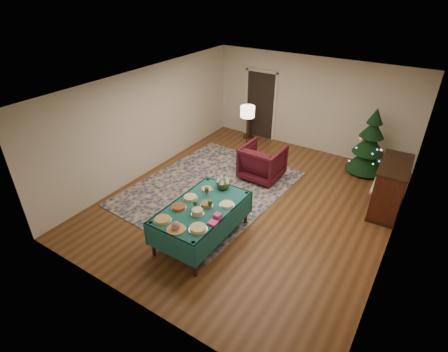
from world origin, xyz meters
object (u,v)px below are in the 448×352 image
Objects in this scene: armchair at (262,161)px; piano at (390,188)px; side_table at (249,128)px; potted_plant at (249,113)px; buffet_table at (202,213)px; gift_box at (218,216)px; christmas_tree at (369,145)px; floor_lamp at (247,115)px.

armchair is 0.72× the size of piano.
potted_plant is at bearing 116.57° from side_table.
armchair is (-0.11, 2.77, -0.12)m from buffet_table.
buffet_table is 5.11m from side_table.
buffet_table reaches higher than side_table.
potted_plant reaches higher than gift_box.
armchair is 1.43× the size of side_table.
christmas_tree is at bearing 71.17° from gift_box.
piano reaches higher than potted_plant.
floor_lamp reaches higher than buffet_table.
christmas_tree is 1.29× the size of piano.
potted_plant is (-0.70, 1.40, -0.53)m from floor_lamp.
buffet_table is 1.44× the size of piano.
gift_box is at bearing -108.83° from christmas_tree.
gift_box is 0.08× the size of floor_lamp.
christmas_tree reaches higher than armchair.
christmas_tree reaches higher than side_table.
buffet_table is 2.85× the size of side_table.
christmas_tree is at bearing -140.06° from armchair.
buffet_table is at bearing 93.21° from armchair.
floor_lamp is 3.92m from piano.
gift_box is at bearing -66.97° from potted_plant.
potted_plant is (-2.11, 4.96, -0.01)m from gift_box.
armchair is 0.63× the size of floor_lamp.
piano is (4.52, -1.81, 0.23)m from side_table.
potted_plant is 4.88m from piano.
floor_lamp is (-0.84, 0.65, 0.85)m from armchair.
floor_lamp reaches higher than piano.
christmas_tree is at bearing 118.45° from piano.
gift_box is 0.12× the size of armchair.
buffet_table is 16.11× the size of gift_box.
potted_plant is 0.31× the size of piano.
buffet_table is 1.25× the size of floor_lamp.
christmas_tree is at bearing -4.63° from side_table.
potted_plant is at bearing 108.87° from buffet_table.
gift_box is 5.39m from potted_plant.
armchair is at bearing -175.43° from piano.
side_table is (-1.65, 4.83, -0.28)m from buffet_table.
armchair is at bearing 92.29° from buffet_table.
gift_box is 5.42m from side_table.
floor_lamp is 1.65m from potted_plant.
side_table is at bearing 116.61° from floor_lamp.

